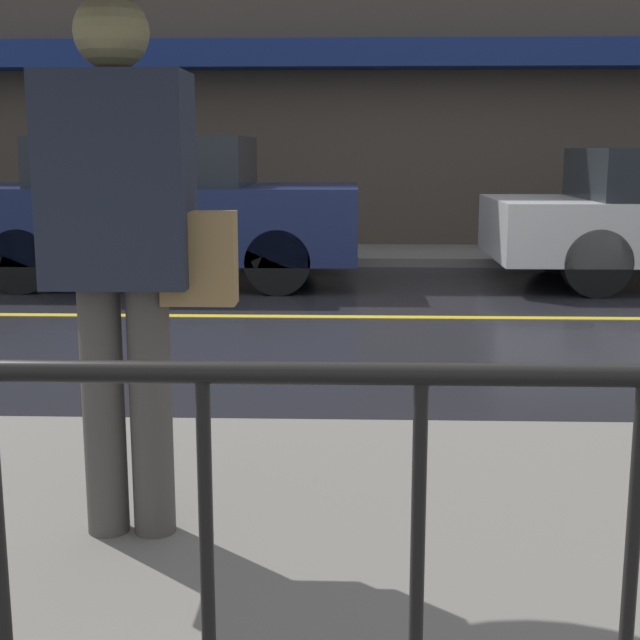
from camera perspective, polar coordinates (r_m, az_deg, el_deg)
The scene contains 8 objects.
ground_plane at distance 7.51m, azimuth 2.76°, elevation 0.18°, with size 80.00×80.00×0.00m, color black.
sidewalk_near at distance 2.95m, azimuth 4.07°, elevation -16.22°, with size 28.00×3.05×0.10m.
sidewalk_far at distance 11.50m, azimuth 2.49°, elevation 4.19°, with size 28.00×1.64×0.10m.
lane_marking at distance 7.50m, azimuth 2.76°, elevation 0.21°, with size 25.20×0.12×0.01m.
building_storefront at distance 12.52m, azimuth 2.58°, elevation 19.62°, with size 28.00×0.85×6.67m.
railing_foreground at distance 1.51m, azimuth 6.23°, elevation -16.07°, with size 12.00×0.04×0.96m.
pedestrian at distance 2.97m, azimuth -13.19°, elevation 19.09°, with size 1.09×1.09×2.19m.
car_navy at distance 9.58m, azimuth -10.12°, elevation 7.01°, with size 4.05×1.84×1.52m.
Camera 1 is at (-0.11, -7.37, 1.39)m, focal length 50.00 mm.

